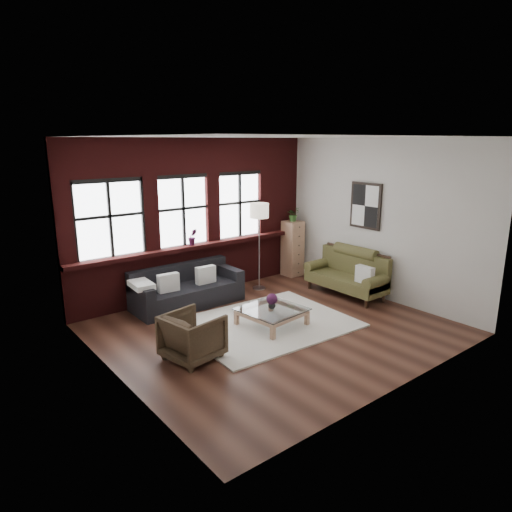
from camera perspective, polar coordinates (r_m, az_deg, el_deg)
floor at (r=7.97m, az=2.15°, el=-8.99°), size 5.50×5.50×0.00m
ceiling at (r=7.32m, az=2.39°, el=14.68°), size 5.50×5.50×0.00m
wall_back at (r=9.48m, az=-7.68°, el=4.77°), size 5.50×0.00×5.50m
wall_front at (r=5.88m, az=18.39°, el=-1.76°), size 5.50×0.00×5.50m
wall_left at (r=6.10m, az=-17.71°, el=-1.13°), size 0.00×5.00×5.00m
wall_right at (r=9.48m, az=15.00°, el=4.41°), size 0.00×5.00×5.00m
brick_backwall at (r=9.43m, az=-7.49°, el=4.73°), size 5.50×0.12×3.20m
sill_ledge at (r=9.46m, az=-7.09°, el=1.31°), size 5.50×0.30×0.08m
window_left at (r=8.64m, az=-17.83°, el=4.29°), size 1.38×0.10×1.50m
window_mid at (r=9.27m, az=-9.14°, el=5.44°), size 1.38×0.10×1.50m
window_right at (r=10.02m, az=-2.13°, el=6.27°), size 1.38×0.10×1.50m
wall_poster at (r=9.60m, az=13.55°, el=6.13°), size 0.05×0.74×0.94m
shag_rug at (r=8.11m, az=1.35°, el=-8.43°), size 2.95×2.38×0.03m
dark_sofa at (r=8.99m, az=-8.56°, el=-3.76°), size 2.14×0.87×0.78m
pillow_a at (r=8.64m, az=-10.90°, el=-3.29°), size 0.41×0.17×0.34m
pillow_b at (r=9.02m, az=-6.32°, el=-2.35°), size 0.40×0.15×0.34m
vintage_settee at (r=9.61m, az=11.16°, el=-2.13°), size 0.79×1.78×0.95m
pillow_settee at (r=9.19m, az=13.44°, el=-2.30°), size 0.14×0.38×0.34m
armchair at (r=6.86m, az=-7.92°, el=-9.93°), size 0.90×0.88×0.70m
coffee_table at (r=8.00m, az=1.98°, el=-7.69°), size 1.08×1.08×0.33m
vase at (r=7.91m, az=2.00°, el=-6.12°), size 0.17×0.17×0.14m
flowers at (r=7.88m, az=2.01°, el=-5.39°), size 0.19×0.19×0.19m
drawer_chest at (r=10.84m, az=4.58°, el=0.95°), size 0.40×0.40×1.31m
potted_plant_top at (r=10.68m, az=4.67°, el=5.23°), size 0.31×0.28×0.33m
floor_lamp at (r=9.71m, az=0.40°, el=1.57°), size 0.40×0.40×2.02m
sill_plant at (r=9.31m, az=-7.93°, el=2.38°), size 0.22×0.19×0.34m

